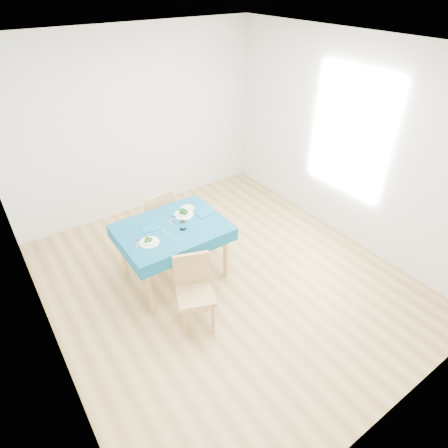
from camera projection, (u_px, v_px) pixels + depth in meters
room_shell at (224, 186)px, 3.99m from camera, size 4.02×4.52×2.73m
table at (174, 252)px, 4.60m from camera, size 1.24×0.94×0.76m
chair_near at (195, 292)px, 3.90m from camera, size 0.51×0.53×0.95m
chair_far at (153, 209)px, 5.12m from camera, size 0.47×0.51×1.08m
bowl_near at (149, 240)px, 4.11m from camera, size 0.22×0.22×0.07m
bowl_far at (184, 212)px, 4.58m from camera, size 0.24×0.24×0.07m
fork_near at (137, 244)px, 4.11m from camera, size 0.09×0.16×0.00m
knife_near at (168, 233)px, 4.27m from camera, size 0.07×0.22×0.00m
fork_far at (170, 222)px, 4.47m from camera, size 0.03×0.18×0.00m
knife_far at (203, 210)px, 4.68m from camera, size 0.02×0.20×0.00m
napkin_near at (150, 229)px, 4.35m from camera, size 0.21×0.15×0.01m
napkin_far at (205, 213)px, 4.63m from camera, size 0.25×0.20×0.01m
tumbler_center at (174, 220)px, 4.44m from camera, size 0.06×0.06×0.08m
tumbler_side at (183, 225)px, 4.32m from camera, size 0.08×0.08×0.10m
side_plate at (188, 208)px, 4.72m from camera, size 0.18×0.18×0.01m
bread_slice at (188, 207)px, 4.71m from camera, size 0.12×0.12×0.02m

